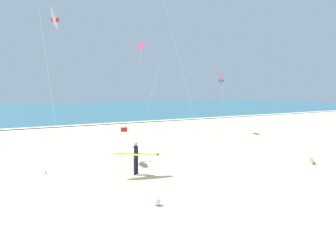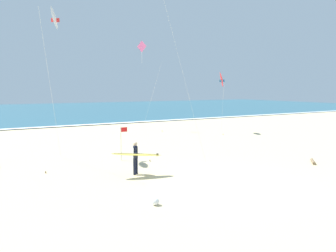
{
  "view_description": "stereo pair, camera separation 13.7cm",
  "coord_description": "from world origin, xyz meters",
  "px_view_note": "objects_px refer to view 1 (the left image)",
  "views": [
    {
      "loc": [
        -9.93,
        -11.34,
        4.4
      ],
      "look_at": [
        -0.27,
        5.48,
        2.13
      ],
      "focal_mm": 34.35,
      "sensor_mm": 36.0,
      "label": 1
    },
    {
      "loc": [
        -9.81,
        -11.41,
        4.4
      ],
      "look_at": [
        -0.27,
        5.48,
        2.13
      ],
      "focal_mm": 34.35,
      "sensor_mm": 36.0,
      "label": 2
    }
  ],
  "objects_px": {
    "kite_delta_scarlet_near": "(221,80)",
    "kite_diamond_rose_far": "(141,50)",
    "beach_ball": "(157,202)",
    "driftwood_log": "(313,161)",
    "kite_delta_ivory_high": "(55,18)",
    "surfer_lead": "(136,155)",
    "lifeguard_flag": "(122,140)"
  },
  "relations": [
    {
      "from": "kite_delta_scarlet_near",
      "to": "kite_diamond_rose_far",
      "type": "xyz_separation_m",
      "value": [
        -6.18,
        5.45,
        3.11
      ]
    },
    {
      "from": "beach_ball",
      "to": "driftwood_log",
      "type": "height_order",
      "value": "beach_ball"
    },
    {
      "from": "kite_delta_ivory_high",
      "to": "surfer_lead",
      "type": "bearing_deg",
      "value": -68.72
    },
    {
      "from": "surfer_lead",
      "to": "kite_diamond_rose_far",
      "type": "height_order",
      "value": "kite_diamond_rose_far"
    },
    {
      "from": "lifeguard_flag",
      "to": "beach_ball",
      "type": "bearing_deg",
      "value": -102.35
    },
    {
      "from": "surfer_lead",
      "to": "beach_ball",
      "type": "xyz_separation_m",
      "value": [
        -1.07,
        -4.24,
        -0.91
      ]
    },
    {
      "from": "surfer_lead",
      "to": "lifeguard_flag",
      "type": "bearing_deg",
      "value": 79.75
    },
    {
      "from": "beach_ball",
      "to": "driftwood_log",
      "type": "relative_size",
      "value": 0.25
    },
    {
      "from": "lifeguard_flag",
      "to": "driftwood_log",
      "type": "bearing_deg",
      "value": -33.13
    },
    {
      "from": "kite_delta_ivory_high",
      "to": "beach_ball",
      "type": "bearing_deg",
      "value": -82.41
    },
    {
      "from": "surfer_lead",
      "to": "lifeguard_flag",
      "type": "relative_size",
      "value": 1.24
    },
    {
      "from": "kite_delta_scarlet_near",
      "to": "lifeguard_flag",
      "type": "height_order",
      "value": "kite_delta_scarlet_near"
    },
    {
      "from": "kite_diamond_rose_far",
      "to": "beach_ball",
      "type": "xyz_separation_m",
      "value": [
        -9.04,
        -20.47,
        -8.26
      ]
    },
    {
      "from": "kite_delta_scarlet_near",
      "to": "kite_diamond_rose_far",
      "type": "bearing_deg",
      "value": 138.58
    },
    {
      "from": "kite_delta_ivory_high",
      "to": "driftwood_log",
      "type": "height_order",
      "value": "kite_delta_ivory_high"
    },
    {
      "from": "kite_delta_ivory_high",
      "to": "lifeguard_flag",
      "type": "height_order",
      "value": "kite_delta_ivory_high"
    },
    {
      "from": "driftwood_log",
      "to": "surfer_lead",
      "type": "bearing_deg",
      "value": 165.5
    },
    {
      "from": "driftwood_log",
      "to": "kite_delta_scarlet_near",
      "type": "bearing_deg",
      "value": 73.86
    },
    {
      "from": "kite_delta_scarlet_near",
      "to": "kite_delta_ivory_high",
      "type": "bearing_deg",
      "value": -165.1
    },
    {
      "from": "surfer_lead",
      "to": "lifeguard_flag",
      "type": "height_order",
      "value": "lifeguard_flag"
    },
    {
      "from": "kite_diamond_rose_far",
      "to": "lifeguard_flag",
      "type": "relative_size",
      "value": 4.44
    },
    {
      "from": "kite_delta_ivory_high",
      "to": "driftwood_log",
      "type": "bearing_deg",
      "value": -35.29
    },
    {
      "from": "kite_delta_scarlet_near",
      "to": "kite_diamond_rose_far",
      "type": "distance_m",
      "value": 8.8
    },
    {
      "from": "beach_ball",
      "to": "kite_delta_ivory_high",
      "type": "bearing_deg",
      "value": 97.59
    },
    {
      "from": "kite_diamond_rose_far",
      "to": "driftwood_log",
      "type": "relative_size",
      "value": 8.22
    },
    {
      "from": "kite_delta_scarlet_near",
      "to": "beach_ball",
      "type": "distance_m",
      "value": 22.0
    },
    {
      "from": "surfer_lead",
      "to": "kite_delta_scarlet_near",
      "type": "height_order",
      "value": "kite_delta_scarlet_near"
    },
    {
      "from": "surfer_lead",
      "to": "kite_delta_ivory_high",
      "type": "xyz_separation_m",
      "value": [
        -2.48,
        6.36,
        7.63
      ]
    },
    {
      "from": "kite_delta_ivory_high",
      "to": "lifeguard_flag",
      "type": "bearing_deg",
      "value": -41.25
    },
    {
      "from": "kite_delta_scarlet_near",
      "to": "driftwood_log",
      "type": "relative_size",
      "value": 5.32
    },
    {
      "from": "kite_diamond_rose_far",
      "to": "kite_delta_ivory_high",
      "type": "height_order",
      "value": "kite_delta_ivory_high"
    },
    {
      "from": "surfer_lead",
      "to": "beach_ball",
      "type": "height_order",
      "value": "surfer_lead"
    }
  ]
}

